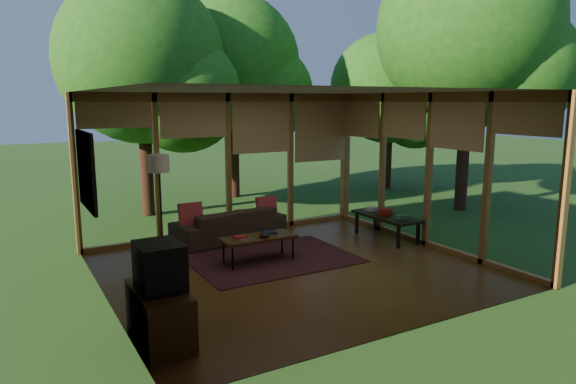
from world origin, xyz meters
TOP-DOWN VIEW (x-y plane):
  - floor at (0.00, 0.00)m, footprint 5.50×5.50m
  - ceiling at (0.00, 0.00)m, footprint 5.50×5.50m
  - wall_left at (-2.75, 0.00)m, footprint 0.04×5.00m
  - wall_front at (0.00, -2.50)m, footprint 5.50×0.04m
  - window_wall_back at (0.00, 2.50)m, footprint 5.50×0.12m
  - window_wall_right at (2.75, 0.00)m, footprint 0.12×5.00m
  - exterior_lawn at (8.00, 8.00)m, footprint 40.00×40.00m
  - tree_nw at (-0.95, 4.99)m, footprint 3.64×3.64m
  - tree_ne at (1.67, 6.13)m, footprint 3.58×3.58m
  - tree_se at (5.56, 1.84)m, footprint 4.05×4.05m
  - tree_far at (5.96, 5.06)m, footprint 3.13×3.13m
  - rug at (-0.05, 0.60)m, footprint 2.61×1.85m
  - sofa at (-0.22, 2.00)m, footprint 2.15×1.06m
  - pillow_left at (-0.97, 1.95)m, footprint 0.41×0.22m
  - pillow_right at (0.53, 1.95)m, footprint 0.38×0.20m
  - ct_book_lower at (-0.67, 0.53)m, footprint 0.23×0.19m
  - ct_book_upper at (-0.67, 0.53)m, footprint 0.19×0.14m
  - ct_book_side at (-0.07, 0.66)m, footprint 0.23×0.19m
  - ct_bowl at (-0.27, 0.48)m, footprint 0.16×0.16m
  - media_cabinet at (-2.47, -1.40)m, footprint 0.50×1.00m
  - television at (-2.45, -1.40)m, footprint 0.45×0.55m
  - console_book_a at (2.40, 0.27)m, footprint 0.21×0.16m
  - console_book_b at (2.40, 0.72)m, footprint 0.28×0.25m
  - console_book_c at (2.40, 1.12)m, footprint 0.26×0.21m
  - floor_lamp at (-1.44, 2.13)m, footprint 0.36×0.36m
  - coffee_table at (-0.32, 0.58)m, footprint 1.20×0.50m
  - side_console at (2.40, 0.67)m, footprint 0.60×1.40m
  - wall_painting at (-2.71, 1.40)m, footprint 0.06×1.35m

SIDE VIEW (x-z plane):
  - exterior_lawn at x=8.00m, z-range -0.01..-0.01m
  - floor at x=0.00m, z-range 0.00..0.00m
  - rug at x=-0.05m, z-range 0.00..0.01m
  - media_cabinet at x=-2.47m, z-range 0.00..0.60m
  - sofa at x=-0.22m, z-range 0.00..0.60m
  - coffee_table at x=-0.32m, z-range 0.18..0.60m
  - side_console at x=2.40m, z-range 0.18..0.64m
  - ct_book_lower at x=-0.67m, z-range 0.42..0.45m
  - ct_book_side at x=-0.07m, z-range 0.42..0.46m
  - ct_bowl at x=-0.27m, z-range 0.42..0.50m
  - ct_book_upper at x=-0.67m, z-range 0.45..0.49m
  - console_book_c at x=2.40m, z-range 0.46..0.52m
  - console_book_a at x=2.40m, z-range 0.45..0.53m
  - console_book_b at x=2.40m, z-range 0.45..0.56m
  - pillow_right at x=0.53m, z-range 0.37..0.77m
  - pillow_left at x=-0.97m, z-range 0.37..0.80m
  - television at x=-2.45m, z-range 0.60..1.10m
  - wall_left at x=-2.75m, z-range 0.00..2.70m
  - wall_front at x=0.00m, z-range 0.00..2.70m
  - window_wall_back at x=0.00m, z-range 0.00..2.70m
  - window_wall_right at x=2.75m, z-range 0.00..2.70m
  - floor_lamp at x=-1.44m, z-range 0.58..2.23m
  - wall_painting at x=-2.71m, z-range 0.98..2.12m
  - ceiling at x=0.00m, z-range 2.70..2.70m
  - tree_far at x=5.96m, z-range 0.66..5.12m
  - tree_nw at x=-0.95m, z-range 0.80..6.05m
  - tree_ne at x=1.67m, z-range 0.85..6.16m
  - tree_se at x=5.56m, z-range 1.06..7.26m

